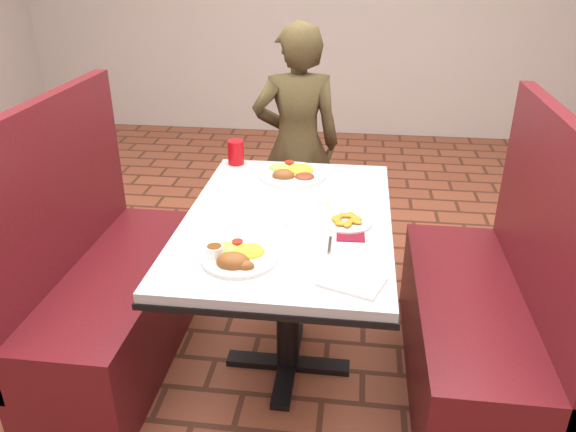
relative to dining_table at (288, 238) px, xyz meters
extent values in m
plane|color=brown|center=(0.00, 0.00, -0.65)|extent=(7.00, 7.00, 0.00)
cube|color=#B9BBBE|center=(0.00, 0.00, 0.08)|extent=(0.80, 1.20, 0.03)
cube|color=black|center=(0.00, 0.00, 0.05)|extent=(0.81, 1.21, 0.02)
cylinder|color=black|center=(0.00, 0.00, -0.30)|extent=(0.10, 0.10, 0.69)
cube|color=black|center=(0.00, 0.00, -0.64)|extent=(0.55, 0.08, 0.03)
cube|color=black|center=(0.00, 0.00, -0.64)|extent=(0.08, 0.55, 0.03)
cube|color=maroon|center=(-0.75, 0.00, -0.43)|extent=(0.45, 1.20, 0.45)
cube|color=maroon|center=(-0.97, 0.00, 0.05)|extent=(0.06, 1.20, 0.95)
cube|color=maroon|center=(0.75, 0.00, -0.43)|extent=(0.45, 1.20, 0.45)
cube|color=maroon|center=(0.97, 0.00, 0.05)|extent=(0.06, 1.20, 0.95)
imported|color=brown|center=(-0.08, 1.05, 0.03)|extent=(0.55, 0.42, 1.36)
cylinder|color=white|center=(-0.12, -0.36, 0.10)|extent=(0.26, 0.26, 0.02)
ellipsoid|color=gold|center=(-0.09, -0.33, 0.13)|extent=(0.10, 0.10, 0.05)
ellipsoid|color=#8BB94A|center=(-0.17, -0.31, 0.13)|extent=(0.10, 0.09, 0.03)
cylinder|color=red|center=(-0.14, -0.29, 0.13)|extent=(0.04, 0.04, 0.01)
ellipsoid|color=brown|center=(-0.13, -0.41, 0.14)|extent=(0.11, 0.09, 0.06)
ellipsoid|color=brown|center=(-0.09, -0.43, 0.13)|extent=(0.06, 0.05, 0.04)
cylinder|color=white|center=(-0.20, -0.37, 0.13)|extent=(0.06, 0.06, 0.04)
cylinder|color=#623512|center=(-0.20, -0.37, 0.15)|extent=(0.05, 0.05, 0.00)
cylinder|color=white|center=(-0.03, 0.41, 0.11)|extent=(0.30, 0.30, 0.02)
ellipsoid|color=gold|center=(0.00, 0.45, 0.14)|extent=(0.12, 0.12, 0.06)
ellipsoid|color=#8BB94A|center=(-0.09, 0.47, 0.13)|extent=(0.12, 0.10, 0.04)
cylinder|color=red|center=(-0.06, 0.49, 0.14)|extent=(0.04, 0.04, 0.01)
ellipsoid|color=brown|center=(0.03, 0.37, 0.13)|extent=(0.09, 0.09, 0.03)
ellipsoid|color=brown|center=(-0.07, 0.36, 0.14)|extent=(0.10, 0.08, 0.06)
cylinder|color=white|center=(0.23, -0.04, 0.10)|extent=(0.18, 0.18, 0.01)
cube|color=maroon|center=(0.25, -0.13, 0.10)|extent=(0.11, 0.11, 0.00)
cube|color=silver|center=(0.18, -0.22, 0.10)|extent=(0.01, 0.12, 0.00)
cylinder|color=#BA0C12|center=(-0.32, 0.55, 0.15)|extent=(0.08, 0.08, 0.12)
cube|color=white|center=(0.26, -0.45, 0.10)|extent=(0.23, 0.20, 0.01)
cube|color=silver|center=(-0.12, -0.37, 0.11)|extent=(0.02, 0.15, 0.00)
cube|color=#BABABF|center=(-0.09, -0.37, 0.11)|extent=(0.08, 0.14, 0.00)
camera|label=1|loc=(0.25, -1.96, 1.06)|focal=35.00mm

